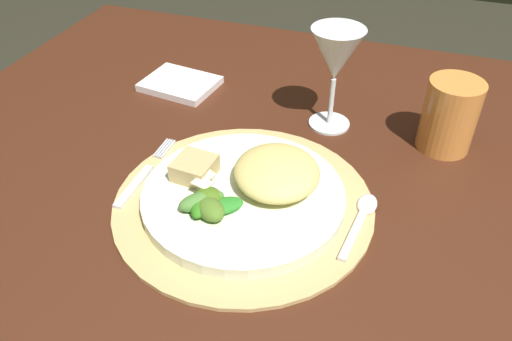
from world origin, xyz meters
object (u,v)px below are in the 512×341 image
at_px(dinner_plate, 243,196).
at_px(napkin, 180,84).
at_px(spoon, 363,214).
at_px(wine_glass, 334,57).
at_px(amber_tumbler, 450,115).
at_px(dining_table, 295,277).
at_px(fork, 143,175).

distance_m(dinner_plate, napkin, 0.34).
relative_size(spoon, wine_glass, 0.79).
height_order(spoon, amber_tumbler, amber_tumbler).
distance_m(dining_table, amber_tumbler, 0.34).
relative_size(dinner_plate, spoon, 2.08).
xyz_separation_m(dining_table, fork, (-0.21, -0.06, 0.20)).
bearing_deg(dining_table, wine_glass, 90.90).
bearing_deg(napkin, dinner_plate, -49.97).
bearing_deg(amber_tumbler, napkin, 175.75).
height_order(fork, amber_tumbler, amber_tumbler).
height_order(fork, napkin, napkin).
xyz_separation_m(wine_glass, amber_tumbler, (0.18, -0.00, -0.06)).
bearing_deg(napkin, fork, -75.32).
bearing_deg(spoon, wine_glass, 114.34).
relative_size(fork, spoon, 1.24).
bearing_deg(wine_glass, fork, -133.49).
height_order(napkin, wine_glass, wine_glass).
relative_size(fork, amber_tumbler, 1.46).
bearing_deg(dining_table, dinner_plate, -137.14).
relative_size(dining_table, amber_tumbler, 11.55).
distance_m(spoon, amber_tumbler, 0.22).
bearing_deg(spoon, dinner_plate, -171.18).
relative_size(fork, napkin, 1.27).
bearing_deg(amber_tumbler, spoon, -113.29).
relative_size(spoon, amber_tumbler, 1.17).
bearing_deg(dinner_plate, napkin, 130.03).
height_order(dinner_plate, spoon, dinner_plate).
relative_size(dining_table, dinner_plate, 4.74).
xyz_separation_m(spoon, wine_glass, (-0.09, 0.20, 0.11)).
height_order(fork, wine_glass, wine_glass).
bearing_deg(wine_glass, napkin, 173.37).
distance_m(dinner_plate, spoon, 0.15).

